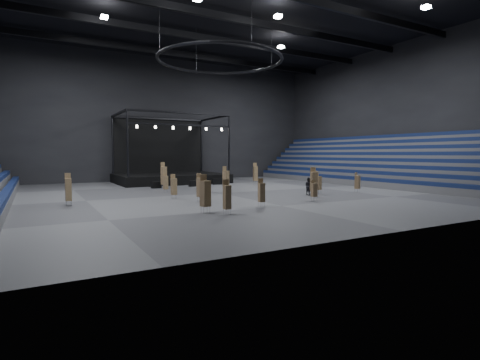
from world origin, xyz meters
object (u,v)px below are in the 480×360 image
chair_stack_7 (261,192)px  crew_member (309,186)px  chair_stack_2 (201,187)px  chair_stack_13 (318,183)px  chair_stack_3 (314,190)px  flight_case_right (217,181)px  chair_stack_6 (255,173)px  chair_stack_10 (68,189)px  chair_stack_8 (166,182)px  flight_case_mid (193,183)px  man_center (228,183)px  chair_stack_4 (164,175)px  stage (169,172)px  chair_stack_11 (226,179)px  chair_stack_1 (205,193)px  chair_stack_12 (227,196)px  chair_stack_9 (357,182)px  flight_case_left (156,185)px  chair_stack_0 (315,177)px  chair_stack_14 (174,186)px  chair_stack_5 (314,181)px

chair_stack_7 → crew_member: (8.25, 4.60, -0.26)m
chair_stack_2 → chair_stack_13: chair_stack_2 is taller
chair_stack_3 → crew_member: bearing=64.4°
flight_case_right → chair_stack_6: 5.06m
chair_stack_6 → chair_stack_10: chair_stack_6 is taller
chair_stack_6 → chair_stack_13: chair_stack_6 is taller
chair_stack_8 → chair_stack_10: 10.95m
flight_case_mid → man_center: 7.00m
flight_case_right → chair_stack_4: 7.97m
flight_case_right → chair_stack_2: size_ratio=0.52×
stage → chair_stack_11: 16.11m
chair_stack_4 → chair_stack_6: (12.28, 0.23, -0.11)m
chair_stack_1 → chair_stack_2: (2.02, 5.51, -0.11)m
chair_stack_10 → chair_stack_12: chair_stack_10 is taller
chair_stack_4 → chair_stack_8: size_ratio=1.48×
chair_stack_9 → man_center: 13.32m
chair_stack_6 → man_center: chair_stack_6 is taller
chair_stack_2 → chair_stack_11: chair_stack_11 is taller
stage → flight_case_left: bearing=-117.4°
chair_stack_11 → crew_member: 8.23m
chair_stack_9 → chair_stack_7: bearing=177.1°
chair_stack_0 → flight_case_right: bearing=134.1°
chair_stack_7 → chair_stack_13: size_ratio=1.03×
chair_stack_0 → chair_stack_8: chair_stack_0 is taller
chair_stack_3 → man_center: size_ratio=1.03×
chair_stack_3 → chair_stack_9: chair_stack_9 is taller
chair_stack_4 → chair_stack_12: bearing=-110.7°
flight_case_left → chair_stack_2: 13.81m
chair_stack_1 → chair_stack_14: chair_stack_1 is taller
stage → chair_stack_10: bearing=-126.7°
chair_stack_1 → flight_case_left: bearing=70.0°
flight_case_mid → chair_stack_9: size_ratio=0.53×
chair_stack_1 → chair_stack_14: size_ratio=1.19×
flight_case_mid → man_center: size_ratio=0.64×
chair_stack_5 → flight_case_mid: bearing=128.8°
chair_stack_1 → stage: bearing=63.7°
chair_stack_4 → man_center: (4.96, -6.15, -0.66)m
stage → chair_stack_7: stage is taller
chair_stack_14 → chair_stack_5: bearing=-23.5°
flight_case_right → chair_stack_10: bearing=-146.1°
chair_stack_6 → chair_stack_12: 24.61m
stage → chair_stack_12: (-5.40, -28.23, -0.29)m
chair_stack_2 → man_center: bearing=25.0°
chair_stack_1 → chair_stack_13: bearing=8.5°
flight_case_mid → flight_case_right: flight_case_right is taller
flight_case_mid → chair_stack_0: (11.94, -8.05, 0.83)m
chair_stack_5 → chair_stack_2: bearing=-168.4°
chair_stack_6 → chair_stack_12: size_ratio=1.21×
flight_case_mid → crew_member: bearing=-66.1°
man_center → chair_stack_13: bearing=115.1°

